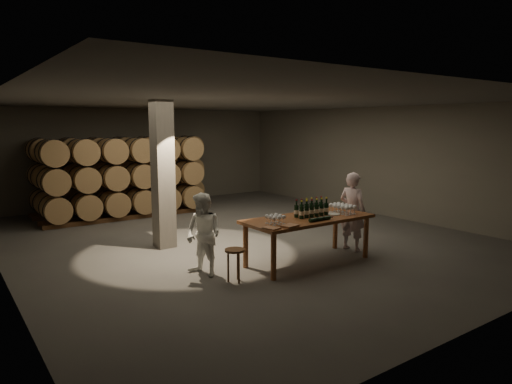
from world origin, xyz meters
TOP-DOWN VIEW (x-y plane):
  - room at (-1.80, 0.20)m, footprint 12.00×12.00m
  - tasting_table at (0.00, -2.50)m, footprint 2.60×1.10m
  - barrel_stack_back at (-0.96, 5.20)m, footprint 5.48×0.95m
  - barrel_stack_front at (-1.35, 3.80)m, footprint 4.70×0.95m
  - bottle_cluster at (0.12, -2.45)m, footprint 0.74×0.24m
  - lying_bottles at (-0.04, -2.87)m, footprint 0.59×0.07m
  - glass_cluster_left at (-0.87, -2.58)m, footprint 0.30×0.30m
  - glass_cluster_right at (0.86, -2.58)m, footprint 0.31×0.53m
  - plate at (0.59, -2.58)m, footprint 0.27×0.27m
  - notebook_near at (-0.83, -2.93)m, footprint 0.31×0.26m
  - notebook_corner at (-1.18, -2.87)m, footprint 0.27×0.31m
  - pen at (-0.66, -2.93)m, footprint 0.15×0.01m
  - stool at (-1.77, -2.61)m, footprint 0.34×0.34m
  - person_man at (1.38, -2.37)m, footprint 0.51×0.68m
  - person_woman at (-2.04, -2.01)m, footprint 0.75×0.86m

SIDE VIEW (x-z plane):
  - stool at x=-1.77m, z-range 0.18..0.76m
  - person_woman at x=-2.04m, z-range 0.00..1.49m
  - tasting_table at x=0.00m, z-range 0.35..1.25m
  - person_man at x=1.38m, z-range 0.00..1.69m
  - pen at x=-0.66m, z-range 0.90..0.91m
  - plate at x=0.59m, z-range 0.90..0.92m
  - notebook_corner at x=-1.18m, z-range 0.90..0.92m
  - notebook_near at x=-0.83m, z-range 0.90..0.93m
  - lying_bottles at x=-0.04m, z-range 0.90..0.97m
  - glass_cluster_left at x=-0.87m, z-range 0.94..1.10m
  - bottle_cluster at x=0.12m, z-range 0.85..1.20m
  - glass_cluster_right at x=0.86m, z-range 0.94..1.13m
  - barrel_stack_front at x=-1.35m, z-range 0.04..2.35m
  - barrel_stack_back at x=-0.96m, z-range 0.04..2.35m
  - room at x=-1.80m, z-range -4.40..7.60m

